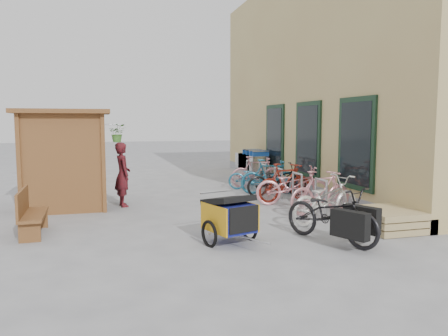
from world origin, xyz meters
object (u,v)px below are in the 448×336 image
object	(u,v)px
kiosk	(60,145)
shopping_carts	(251,162)
pallet_stack	(387,219)
bench	(29,212)
person_kiosk	(123,174)
bike_7	(257,172)
child_trailer	(230,215)
bike_0	(326,199)
bike_1	(321,192)
bike_2	(293,186)
bike_3	(285,182)
cargo_bike	(333,214)
bike_4	(277,180)
bike_5	(270,177)
bike_6	(253,177)

from	to	relation	value
kiosk	shopping_carts	world-z (taller)	kiosk
pallet_stack	bench	bearing A→B (deg)	167.38
person_kiosk	bike_7	distance (m)	4.76
person_kiosk	bench	bearing A→B (deg)	132.89
kiosk	shopping_carts	distance (m)	7.57
child_trailer	shopping_carts	bearing A→B (deg)	50.70
bike_0	bike_1	world-z (taller)	bike_1
kiosk	child_trailer	world-z (taller)	kiosk
bike_2	bike_3	xyz separation A→B (m)	(-0.00, 0.48, 0.02)
cargo_bike	bike_7	distance (m)	6.48
bike_2	bike_7	distance (m)	3.01
bike_4	bike_1	bearing A→B (deg)	-178.42
cargo_bike	bike_0	xyz separation A→B (m)	(0.64, 1.40, -0.01)
pallet_stack	person_kiosk	size ratio (longest dim) A/B	0.75
pallet_stack	person_kiosk	world-z (taller)	person_kiosk
pallet_stack	bike_4	world-z (taller)	bike_4
bike_4	bike_5	bearing A→B (deg)	5.64
child_trailer	bike_6	bearing A→B (deg)	49.07
bike_3	bike_4	bearing A→B (deg)	-21.70
kiosk	bike_7	bearing A→B (deg)	19.62
bike_0	bike_1	xyz separation A→B (m)	(0.34, 0.85, 0.01)
bike_5	bike_3	bearing A→B (deg)	-171.48
bike_3	bike_7	xyz separation A→B (m)	(0.14, 2.53, -0.01)
bike_5	bike_7	size ratio (longest dim) A/B	1.02
pallet_stack	bike_0	distance (m)	1.27
person_kiosk	child_trailer	bearing A→B (deg)	-167.98
shopping_carts	bike_5	xyz separation A→B (m)	(-0.61, -3.38, -0.13)
bench	pallet_stack	bearing A→B (deg)	-13.80
bench	bike_3	bearing A→B (deg)	16.36
bike_1	bike_5	world-z (taller)	bike_5
kiosk	person_kiosk	bearing A→B (deg)	1.77
bike_3	kiosk	bearing A→B (deg)	71.12
bike_0	bench	bearing A→B (deg)	65.31
child_trailer	bike_2	distance (m)	3.91
bench	shopping_carts	bearing A→B (deg)	43.17
bike_4	bike_6	distance (m)	1.43
bike_6	kiosk	bearing A→B (deg)	126.95
cargo_bike	bike_7	size ratio (longest dim) A/B	1.20
person_kiosk	bike_0	distance (m)	5.01
cargo_bike	bike_1	size ratio (longest dim) A/B	1.20
bike_0	cargo_bike	bearing A→B (deg)	136.58
person_kiosk	bike_1	distance (m)	4.86
bike_6	bike_4	bearing A→B (deg)	-151.76
bike_7	bike_0	bearing A→B (deg)	-171.08
pallet_stack	shopping_carts	distance (m)	8.03
bike_0	bike_7	size ratio (longest dim) A/B	1.11
bike_4	bike_2	bearing A→B (deg)	175.46
kiosk	bike_4	bearing A→B (deg)	3.13
bench	bike_3	xyz separation A→B (m)	(5.99, 1.89, 0.07)
bike_2	bike_3	size ratio (longest dim) A/B	1.10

